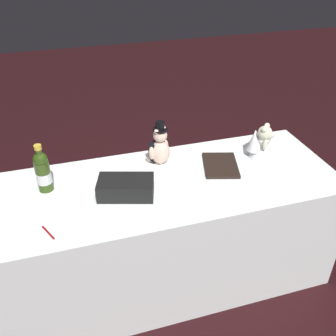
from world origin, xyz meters
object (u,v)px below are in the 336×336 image
Objects in this scene: teddy_bear_bride at (261,143)px; gift_case_black at (126,187)px; signing_pen at (49,233)px; teddy_bear_groom at (159,148)px; guestbook at (220,165)px; champagne_bottle at (43,171)px.

gift_case_black is at bearing 9.79° from teddy_bear_bride.
teddy_bear_groom is at bearing -145.62° from signing_pen.
signing_pen is at bearing 33.16° from guestbook.
teddy_bear_groom is 2.43× the size of signing_pen.
champagne_bottle is 0.41m from signing_pen.
teddy_bear_groom is 0.40m from guestbook.
gift_case_black is 1.22× the size of guestbook.
champagne_bottle is at bearing -1.07° from teddy_bear_bride.
teddy_bear_groom is 1.26× the size of teddy_bear_bride.
teddy_bear_groom is at bearing -7.58° from guestbook.
signing_pen is at bearing 25.44° from gift_case_black.
guestbook is (0.29, 0.04, -0.09)m from teddy_bear_bride.
guestbook is at bearing -162.94° from signing_pen.
teddy_bear_bride is at bearing 178.93° from champagne_bottle.
teddy_bear_groom is at bearing -172.54° from champagne_bottle.
gift_case_black is (0.92, 0.16, -0.05)m from teddy_bear_bride.
gift_case_black is (-0.43, -0.21, 0.05)m from signing_pen.
signing_pen is at bearing 34.38° from teddy_bear_groom.
teddy_bear_groom reaches higher than guestbook.
gift_case_black is at bearing 156.88° from champagne_bottle.
teddy_bear_groom reaches higher than signing_pen.
guestbook is (-0.36, 0.16, -0.10)m from teddy_bear_groom.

